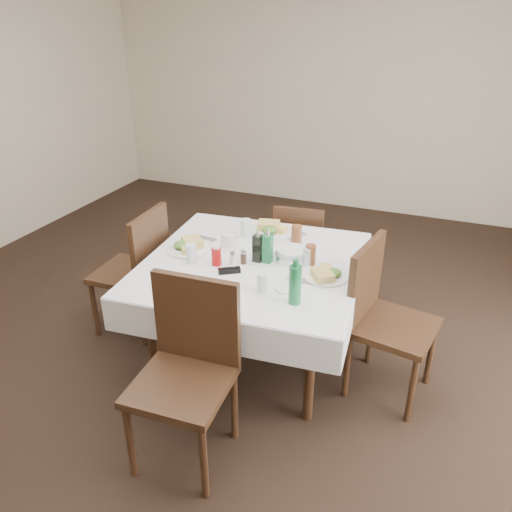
# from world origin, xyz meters

# --- Properties ---
(ground_plane) EXTENTS (7.00, 7.00, 0.00)m
(ground_plane) POSITION_xyz_m (0.00, 0.00, 0.00)
(ground_plane) COLOR black
(room_shell) EXTENTS (6.04, 7.04, 2.80)m
(room_shell) POSITION_xyz_m (0.00, 0.00, 1.71)
(room_shell) COLOR beige
(room_shell) RESTS_ON ground
(dining_table) EXTENTS (1.54, 1.54, 0.76)m
(dining_table) POSITION_xyz_m (0.18, 0.21, 0.69)
(dining_table) COLOR black
(dining_table) RESTS_ON ground
(chair_north) EXTENTS (0.46, 0.46, 0.86)m
(chair_north) POSITION_xyz_m (0.24, 1.12, 0.49)
(chair_north) COLOR black
(chair_north) RESTS_ON ground
(chair_south) EXTENTS (0.52, 0.52, 1.04)m
(chair_south) POSITION_xyz_m (0.18, -0.70, 0.59)
(chair_south) COLOR black
(chair_south) RESTS_ON ground
(chair_east) EXTENTS (0.56, 0.56, 1.02)m
(chair_east) POSITION_xyz_m (1.05, 0.20, 0.58)
(chair_east) COLOR black
(chair_east) RESTS_ON ground
(chair_west) EXTENTS (0.49, 0.49, 1.00)m
(chair_west) POSITION_xyz_m (-0.73, 0.19, 0.57)
(chair_west) COLOR black
(chair_west) RESTS_ON ground
(meal_north) EXTENTS (0.31, 0.31, 0.07)m
(meal_north) POSITION_xyz_m (0.13, 0.71, 0.79)
(meal_north) COLOR white
(meal_north) RESTS_ON dining_table
(meal_south) EXTENTS (0.24, 0.24, 0.05)m
(meal_south) POSITION_xyz_m (0.19, -0.33, 0.78)
(meal_south) COLOR white
(meal_south) RESTS_ON dining_table
(meal_east) EXTENTS (0.28, 0.28, 0.06)m
(meal_east) POSITION_xyz_m (0.70, 0.17, 0.79)
(meal_east) COLOR white
(meal_east) RESTS_ON dining_table
(meal_west) EXTENTS (0.31, 0.31, 0.07)m
(meal_west) POSITION_xyz_m (-0.30, 0.21, 0.79)
(meal_west) COLOR white
(meal_west) RESTS_ON dining_table
(side_plate_a) EXTENTS (0.15, 0.15, 0.01)m
(side_plate_a) POSITION_xyz_m (-0.07, 0.55, 0.77)
(side_plate_a) COLOR white
(side_plate_a) RESTS_ON dining_table
(side_plate_b) EXTENTS (0.14, 0.14, 0.01)m
(side_plate_b) POSITION_xyz_m (0.51, -0.05, 0.77)
(side_plate_b) COLOR white
(side_plate_b) RESTS_ON dining_table
(water_n) EXTENTS (0.08, 0.08, 0.14)m
(water_n) POSITION_xyz_m (-0.01, 0.55, 0.83)
(water_n) COLOR silver
(water_n) RESTS_ON dining_table
(water_s) EXTENTS (0.06, 0.06, 0.11)m
(water_s) POSITION_xyz_m (0.38, -0.14, 0.82)
(water_s) COLOR silver
(water_s) RESTS_ON dining_table
(water_e) EXTENTS (0.07, 0.07, 0.12)m
(water_e) POSITION_xyz_m (0.54, 0.30, 0.82)
(water_e) COLOR silver
(water_e) RESTS_ON dining_table
(water_w) EXTENTS (0.07, 0.07, 0.13)m
(water_w) POSITION_xyz_m (-0.19, 0.04, 0.83)
(water_w) COLOR silver
(water_w) RESTS_ON dining_table
(iced_tea_a) EXTENTS (0.08, 0.08, 0.16)m
(iced_tea_a) POSITION_xyz_m (0.38, 0.54, 0.84)
(iced_tea_a) COLOR brown
(iced_tea_a) RESTS_ON dining_table
(iced_tea_b) EXTENTS (0.07, 0.07, 0.14)m
(iced_tea_b) POSITION_xyz_m (0.55, 0.31, 0.83)
(iced_tea_b) COLOR brown
(iced_tea_b) RESTS_ON dining_table
(bread_basket) EXTENTS (0.23, 0.23, 0.08)m
(bread_basket) POSITION_xyz_m (0.42, 0.33, 0.80)
(bread_basket) COLOR silver
(bread_basket) RESTS_ON dining_table
(oil_cruet_dark) EXTENTS (0.06, 0.06, 0.24)m
(oil_cruet_dark) POSITION_xyz_m (0.21, 0.23, 0.86)
(oil_cruet_dark) COLOR black
(oil_cruet_dark) RESTS_ON dining_table
(oil_cruet_green) EXTENTS (0.06, 0.06, 0.25)m
(oil_cruet_green) POSITION_xyz_m (0.28, 0.24, 0.87)
(oil_cruet_green) COLOR #1A6E3A
(oil_cruet_green) RESTS_ON dining_table
(ketchup_bottle) EXTENTS (0.07, 0.07, 0.14)m
(ketchup_bottle) POSITION_xyz_m (-0.02, 0.08, 0.83)
(ketchup_bottle) COLOR #B60E0F
(ketchup_bottle) RESTS_ON dining_table
(salt_shaker) EXTENTS (0.04, 0.04, 0.08)m
(salt_shaker) POSITION_xyz_m (0.07, 0.12, 0.80)
(salt_shaker) COLOR white
(salt_shaker) RESTS_ON dining_table
(pepper_shaker) EXTENTS (0.04, 0.04, 0.09)m
(pepper_shaker) POSITION_xyz_m (0.14, 0.16, 0.81)
(pepper_shaker) COLOR #38251A
(pepper_shaker) RESTS_ON dining_table
(coffee_mug) EXTENTS (0.14, 0.15, 0.11)m
(coffee_mug) POSITION_xyz_m (-0.06, 0.34, 0.81)
(coffee_mug) COLOR white
(coffee_mug) RESTS_ON dining_table
(sunglasses) EXTENTS (0.15, 0.12, 0.03)m
(sunglasses) POSITION_xyz_m (0.10, 0.00, 0.78)
(sunglasses) COLOR black
(sunglasses) RESTS_ON dining_table
(green_bottle) EXTENTS (0.07, 0.07, 0.28)m
(green_bottle) POSITION_xyz_m (0.60, -0.19, 0.88)
(green_bottle) COLOR #1A6E3A
(green_bottle) RESTS_ON dining_table
(sugar_caddy) EXTENTS (0.08, 0.05, 0.04)m
(sugar_caddy) POSITION_xyz_m (0.52, 0.06, 0.78)
(sugar_caddy) COLOR white
(sugar_caddy) RESTS_ON dining_table
(cutlery_n) EXTENTS (0.11, 0.19, 0.01)m
(cutlery_n) POSITION_xyz_m (0.35, 0.69, 0.77)
(cutlery_n) COLOR silver
(cutlery_n) RESTS_ON dining_table
(cutlery_s) EXTENTS (0.09, 0.17, 0.01)m
(cutlery_s) POSITION_xyz_m (0.05, -0.25, 0.77)
(cutlery_s) COLOR silver
(cutlery_s) RESTS_ON dining_table
(cutlery_e) EXTENTS (0.21, 0.06, 0.01)m
(cutlery_e) POSITION_xyz_m (0.63, 0.06, 0.77)
(cutlery_e) COLOR silver
(cutlery_e) RESTS_ON dining_table
(cutlery_w) EXTENTS (0.19, 0.07, 0.01)m
(cutlery_w) POSITION_xyz_m (-0.28, 0.42, 0.77)
(cutlery_w) COLOR silver
(cutlery_w) RESTS_ON dining_table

